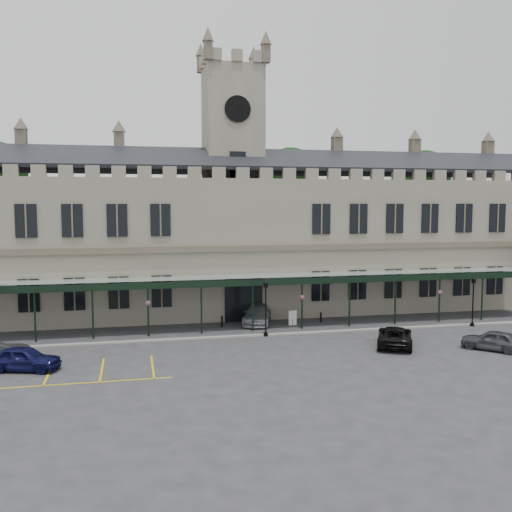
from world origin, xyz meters
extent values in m
plane|color=#2E2E31|center=(0.00, 0.00, 0.00)|extent=(140.00, 140.00, 0.00)
cube|color=slate|center=(0.00, 16.00, 6.00)|extent=(60.00, 10.00, 12.00)
cube|color=brown|center=(0.00, 10.82, 6.20)|extent=(60.00, 0.35, 0.50)
cube|color=black|center=(0.00, 13.50, 13.80)|extent=(60.00, 4.77, 2.20)
cube|color=black|center=(0.00, 18.50, 13.80)|extent=(60.00, 4.77, 2.20)
cube|color=black|center=(0.00, 10.90, 1.90)|extent=(3.20, 0.18, 3.80)
cube|color=slate|center=(0.00, 16.00, 11.00)|extent=(5.00, 5.00, 22.00)
cylinder|color=silver|center=(0.00, 13.44, 18.00)|extent=(2.20, 0.12, 2.20)
cylinder|color=black|center=(0.00, 13.37, 18.00)|extent=(2.30, 0.04, 2.30)
cube|color=black|center=(0.00, 13.44, 13.00)|extent=(1.40, 0.12, 2.80)
cube|color=#8C9E93|center=(0.00, 9.00, 4.10)|extent=(50.00, 4.00, 0.40)
cube|color=black|center=(0.00, 7.00, 3.85)|extent=(50.00, 0.18, 0.50)
cube|color=gray|center=(0.00, 5.50, 0.06)|extent=(60.00, 0.40, 0.12)
cylinder|color=#332314|center=(8.00, 25.00, 6.00)|extent=(0.70, 0.70, 12.00)
sphere|color=black|center=(8.00, 25.00, 13.00)|extent=(6.00, 6.00, 6.00)
cylinder|color=#332314|center=(24.00, 25.00, 6.00)|extent=(0.70, 0.70, 12.00)
sphere|color=black|center=(24.00, 25.00, 13.00)|extent=(6.00, 6.00, 6.00)
cylinder|color=black|center=(0.60, 5.34, 0.14)|extent=(0.34, 0.34, 0.28)
cylinder|color=black|center=(0.60, 5.34, 1.86)|extent=(0.11, 0.11, 3.73)
cube|color=black|center=(0.60, 5.34, 3.87)|extent=(0.26, 0.26, 0.37)
cone|color=black|center=(0.60, 5.34, 4.19)|extent=(0.41, 0.41, 0.28)
cylinder|color=black|center=(17.79, 5.15, 0.13)|extent=(0.32, 0.32, 0.27)
cylinder|color=black|center=(17.79, 5.15, 1.78)|extent=(0.11, 0.11, 3.57)
cube|color=black|center=(17.79, 5.15, 3.70)|extent=(0.25, 0.25, 0.36)
cone|color=black|center=(17.79, 5.15, 4.02)|extent=(0.39, 0.39, 0.27)
cube|color=#FF5608|center=(10.16, 1.90, 0.02)|extent=(0.35, 0.35, 0.04)
cone|color=#FF5608|center=(10.16, 1.90, 0.33)|extent=(0.41, 0.41, 0.65)
cylinder|color=silver|center=(10.16, 1.90, 0.42)|extent=(0.27, 0.27, 0.09)
cylinder|color=black|center=(3.63, 8.61, 0.25)|extent=(0.06, 0.06, 0.50)
cube|color=silver|center=(3.63, 8.61, 0.60)|extent=(0.70, 0.16, 1.20)
cylinder|color=black|center=(-2.12, 9.16, 0.46)|extent=(0.16, 0.16, 0.91)
cylinder|color=black|center=(6.27, 9.21, 0.43)|extent=(0.15, 0.15, 0.86)
imported|color=#0D0F3C|center=(-15.52, -0.16, 0.73)|extent=(4.59, 2.86, 1.46)
imported|color=gray|center=(1.00, 9.99, 0.76)|extent=(3.67, 5.65, 1.52)
imported|color=black|center=(8.75, 0.56, 0.69)|extent=(4.25, 5.47, 1.38)
imported|color=#383B3F|center=(14.73, -1.94, 0.70)|extent=(4.02, 4.09, 1.39)
camera|label=1|loc=(-9.07, -35.57, 9.99)|focal=40.00mm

